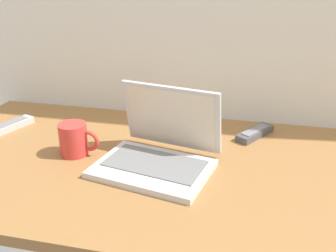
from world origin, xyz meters
TOP-DOWN VIEW (x-y plane):
  - desk at (0.00, 0.00)m, footprint 1.60×0.76m
  - laptop at (-0.06, -0.01)m, footprint 0.35×0.32m
  - coffee_mug at (-0.32, 0.00)m, footprint 0.12×0.08m
  - remote_control_near at (0.20, 0.25)m, footprint 0.12×0.16m
  - remote_control_far at (-0.62, 0.13)m, footprint 0.10×0.17m

SIDE VIEW (x-z plane):
  - desk at x=0.00m, z-range 0.00..0.03m
  - remote_control_near at x=0.20m, z-range 0.03..0.05m
  - remote_control_far at x=-0.62m, z-range 0.03..0.05m
  - laptop at x=-0.06m, z-range -0.03..0.18m
  - coffee_mug at x=-0.32m, z-range 0.03..0.13m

